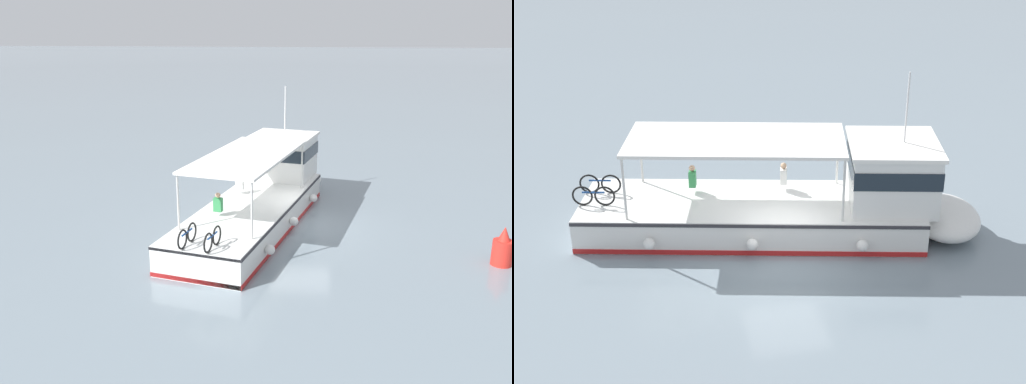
% 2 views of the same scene
% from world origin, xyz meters
% --- Properties ---
extents(ground_plane, '(400.00, 400.00, 0.00)m').
position_xyz_m(ground_plane, '(0.00, 0.00, 0.00)').
color(ground_plane, gray).
extents(ferry_main, '(13.07, 5.87, 5.32)m').
position_xyz_m(ferry_main, '(-0.90, -1.68, 1.01)').
color(ferry_main, white).
rests_on(ferry_main, ground).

